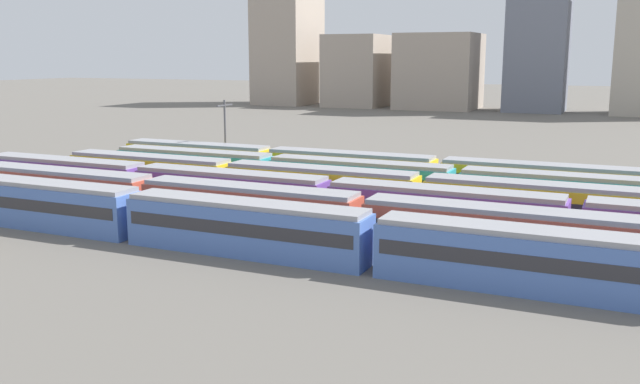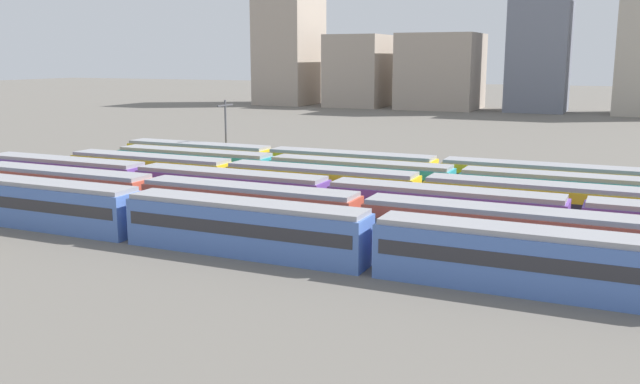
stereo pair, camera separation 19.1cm
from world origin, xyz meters
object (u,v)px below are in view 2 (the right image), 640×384
catenary_pole_1 (226,132)px  train_track_0 (374,242)px  train_track_3 (422,196)px  train_track_5 (439,176)px  train_track_2 (575,224)px

catenary_pole_1 → train_track_0: bearing=-45.0°
train_track_3 → train_track_5: same height
train_track_2 → train_track_5: bearing=131.7°
train_track_3 → train_track_5: (-1.26, 10.40, 0.00)m
train_track_0 → train_track_2: bearing=42.7°
train_track_2 → train_track_3: (-12.62, 5.20, 0.00)m
train_track_2 → catenary_pole_1: bearing=155.3°
train_track_0 → train_track_2: 15.34m
train_track_3 → train_track_0: bearing=-85.1°
train_track_3 → catenary_pole_1: 30.77m
train_track_2 → train_track_5: (-13.88, 15.60, 0.00)m
train_track_2 → catenary_pole_1: size_ratio=13.17×
train_track_2 → catenary_pole_1: 44.36m
train_track_5 → train_track_3: bearing=-83.1°
train_track_5 → catenary_pole_1: (-26.34, 2.90, 2.89)m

